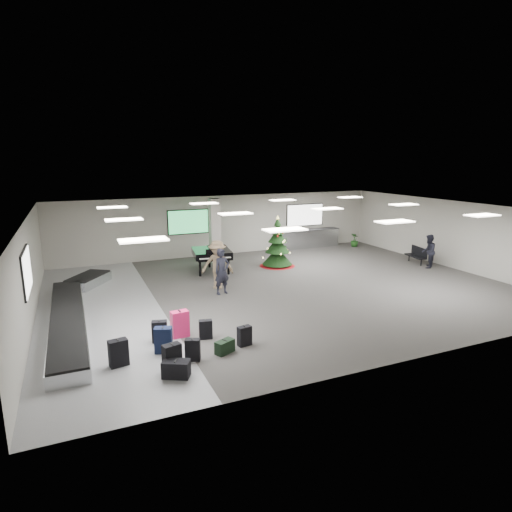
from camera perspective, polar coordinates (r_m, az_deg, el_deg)
name	(u,v)px	position (r m, az deg, el deg)	size (l,w,h in m)	color
ground	(282,288)	(17.43, 3.53, -4.29)	(18.00, 18.00, 0.00)	#3C3936
room_envelope	(267,230)	(17.31, 1.50, 3.54)	(18.02, 14.02, 3.21)	#A7A399
baggage_carousel	(73,311)	(15.53, -23.24, -6.70)	(2.28, 9.71, 0.43)	silver
service_counter	(307,239)	(25.31, 6.81, 2.33)	(4.05, 0.65, 1.08)	silver
suitcase_0	(172,357)	(11.03, -11.14, -13.12)	(0.49, 0.35, 0.71)	black
suitcase_1	(193,350)	(11.44, -8.44, -12.28)	(0.43, 0.34, 0.61)	black
pink_suitcase	(180,324)	(12.89, -10.11, -8.91)	(0.53, 0.34, 0.81)	#F01F62
suitcase_3	(206,329)	(12.70, -6.73, -9.69)	(0.41, 0.27, 0.58)	black
navy_suitcase	(163,340)	(12.00, -12.25, -10.89)	(0.53, 0.41, 0.73)	black
suitcase_5	(118,353)	(11.58, -17.87, -12.20)	(0.50, 0.33, 0.72)	black
green_duffel	(225,347)	(11.82, -4.19, -11.96)	(0.60, 0.47, 0.38)	black
suitcase_7	(244,336)	(12.19, -1.55, -10.60)	(0.42, 0.27, 0.58)	black
suitcase_8	(160,332)	(12.68, -12.73, -9.79)	(0.48, 0.35, 0.65)	black
black_duffel	(176,369)	(10.76, -10.60, -14.58)	(0.74, 0.62, 0.44)	black
christmas_tree	(277,249)	(20.79, 2.86, 0.95)	(1.74, 1.74, 2.48)	maroon
grand_piano	(212,253)	(19.82, -5.91, 0.35)	(1.93, 2.34, 1.21)	black
bench	(417,254)	(22.82, 20.65, 0.24)	(0.69, 1.38, 0.84)	black
traveler_a	(222,271)	(16.50, -4.56, -2.07)	(0.65, 0.43, 1.79)	black
traveler_b	(217,265)	(17.21, -5.17, -1.15)	(1.27, 0.73, 1.96)	#836C51
traveler_bench	(428,251)	(22.01, 22.01, 0.58)	(0.79, 0.61, 1.62)	black
potted_plant_left	(284,245)	(23.75, 3.72, 1.47)	(0.50, 0.40, 0.90)	#143812
potted_plant_right	(355,240)	(26.11, 13.00, 2.09)	(0.45, 0.45, 0.80)	#143812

